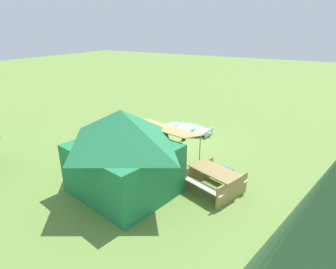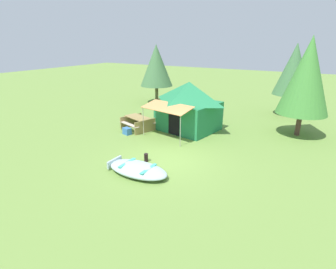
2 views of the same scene
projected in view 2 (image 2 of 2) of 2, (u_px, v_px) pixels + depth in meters
The scene contains 9 objects.
ground_plane at pixel (166, 159), 11.75m from camera, with size 80.00×80.00×0.00m, color olive.
beached_rowboat at pixel (137, 169), 10.40m from camera, with size 2.62×1.31×0.40m.
canvas_cabin_tent at pixel (189, 105), 15.20m from camera, with size 3.77×4.44×2.81m.
picnic_table at pixel (138, 122), 15.51m from camera, with size 2.04×1.95×0.77m.
cooler_box at pixel (127, 131), 14.81m from camera, with size 0.46×0.33×0.38m, color #346DB0.
fuel_can at pixel (146, 158), 11.47m from camera, with size 0.17×0.17×0.37m, color black.
pine_tree_back_left at pixel (156, 66), 21.35m from camera, with size 2.63×2.63×4.72m.
pine_tree_back_right at pixel (294, 70), 17.57m from camera, with size 2.40×2.40×4.87m.
pine_tree_far_center at pixel (307, 76), 13.66m from camera, with size 2.62×2.62×5.26m.
Camera 2 is at (5.42, -9.22, 4.98)m, focal length 28.26 mm.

